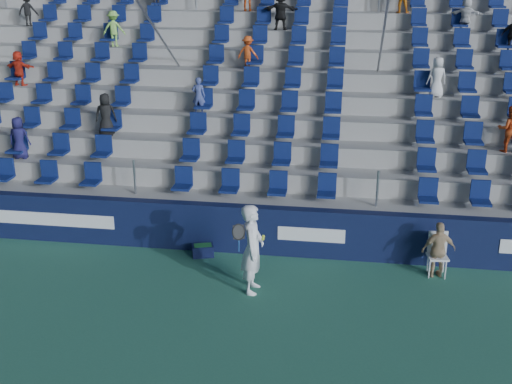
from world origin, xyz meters
TOP-DOWN VIEW (x-y plane):
  - ground at (0.00, 0.00)m, footprint 70.00×70.00m
  - sponsor_wall at (0.00, 3.15)m, footprint 24.00×0.32m
  - grandstand at (-0.00, 8.24)m, footprint 24.00×8.17m
  - tennis_player at (0.36, 1.21)m, footprint 0.69×0.73m
  - line_judge_chair at (4.38, 2.65)m, footprint 0.49×0.50m
  - line_judge at (4.38, 2.50)m, footprint 0.82×0.48m
  - ball_bin at (-1.09, 2.75)m, footprint 0.59×0.47m

SIDE VIEW (x-z plane):
  - ground at x=0.00m, z-range 0.00..0.00m
  - ball_bin at x=-1.09m, z-range 0.01..0.30m
  - line_judge_chair at x=4.38m, z-range 0.07..1.07m
  - sponsor_wall at x=0.00m, z-range 0.00..1.20m
  - line_judge at x=4.38m, z-range 0.00..1.31m
  - tennis_player at x=0.36m, z-range 0.00..1.99m
  - grandstand at x=0.00m, z-range -1.17..5.45m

